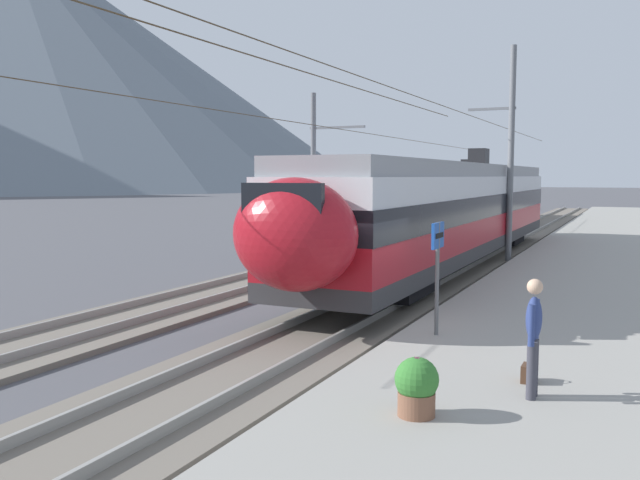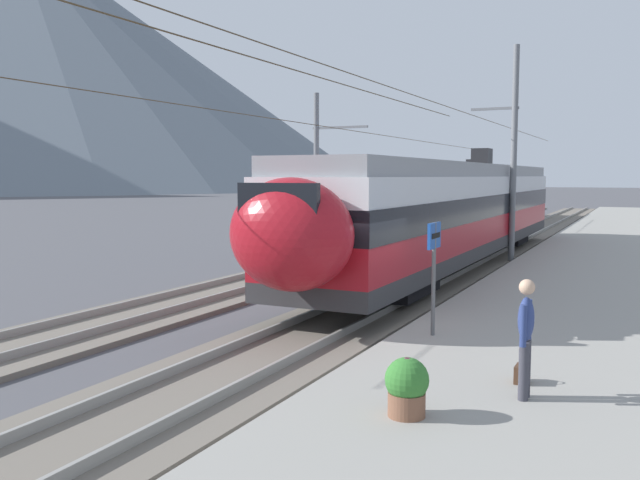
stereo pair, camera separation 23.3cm
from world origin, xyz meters
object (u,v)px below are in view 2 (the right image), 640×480
at_px(catenary_mast_far_side, 320,169).
at_px(platform_sign, 434,253).
at_px(train_near_platform, 454,209).
at_px(handbag_beside_passenger, 522,374).
at_px(passenger_walking, 526,332).
at_px(catenary_mast_mid, 511,152).
at_px(potted_plant_platform_edge, 407,385).
at_px(train_far_track, 452,195).

height_order(catenary_mast_far_side, platform_sign, catenary_mast_far_side).
bearing_deg(train_near_platform, handbag_beside_passenger, -161.04).
bearing_deg(catenary_mast_far_side, passenger_walking, -146.07).
bearing_deg(train_near_platform, catenary_mast_mid, -26.38).
relative_size(platform_sign, handbag_beside_passenger, 5.58).
relative_size(handbag_beside_passenger, potted_plant_platform_edge, 0.51).
height_order(catenary_mast_mid, platform_sign, catenary_mast_mid).
distance_m(handbag_beside_passenger, potted_plant_platform_edge, 2.40).
height_order(train_far_track, passenger_walking, train_far_track).
distance_m(train_far_track, handbag_beside_passenger, 32.26).
bearing_deg(catenary_mast_mid, platform_sign, -175.33).
height_order(platform_sign, potted_plant_platform_edge, platform_sign).
height_order(platform_sign, handbag_beside_passenger, platform_sign).
bearing_deg(potted_plant_platform_edge, train_near_platform, 12.81).
height_order(passenger_walking, potted_plant_platform_edge, passenger_walking).
height_order(train_near_platform, train_far_track, same).
relative_size(catenary_mast_far_side, passenger_walking, 25.03).
xyz_separation_m(handbag_beside_passenger, potted_plant_platform_edge, (-2.12, 1.10, 0.28)).
height_order(train_near_platform, handbag_beside_passenger, train_near_platform).
xyz_separation_m(catenary_mast_far_side, potted_plant_platform_edge, (-18.68, -10.38, -2.99)).
relative_size(catenary_mast_far_side, potted_plant_platform_edge, 54.56).
height_order(train_far_track, catenary_mast_mid, catenary_mast_mid).
distance_m(catenary_mast_mid, potted_plant_platform_edge, 19.09).
relative_size(platform_sign, passenger_walking, 1.31).
bearing_deg(passenger_walking, train_near_platform, 18.62).
height_order(train_far_track, potted_plant_platform_edge, train_far_track).
bearing_deg(passenger_walking, catenary_mast_far_side, 33.93).
bearing_deg(potted_plant_platform_edge, catenary_mast_far_side, 29.06).
distance_m(train_near_platform, platform_sign, 11.54).
bearing_deg(train_near_platform, potted_plant_platform_edge, -167.19).
relative_size(train_near_platform, handbag_beside_passenger, 65.87).
bearing_deg(handbag_beside_passenger, passenger_walking, -168.01).
xyz_separation_m(train_near_platform, platform_sign, (-11.24, -2.59, -0.29)).
bearing_deg(catenary_mast_mid, catenary_mast_far_side, 89.57).
distance_m(catenary_mast_mid, handbag_beside_passenger, 17.26).
xyz_separation_m(catenary_mast_mid, handbag_beside_passenger, (-16.50, -3.24, -3.88)).
bearing_deg(catenary_mast_far_side, handbag_beside_passenger, -145.27).
bearing_deg(train_near_platform, catenary_mast_far_side, 66.50).
xyz_separation_m(train_near_platform, passenger_walking, (-14.34, -4.83, -0.96)).
xyz_separation_m(train_near_platform, catenary_mast_far_side, (2.96, 6.81, 1.50)).
xyz_separation_m(platform_sign, handbag_beside_passenger, (-2.37, -2.08, -1.48)).
bearing_deg(train_far_track, catenary_mast_mid, -156.76).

